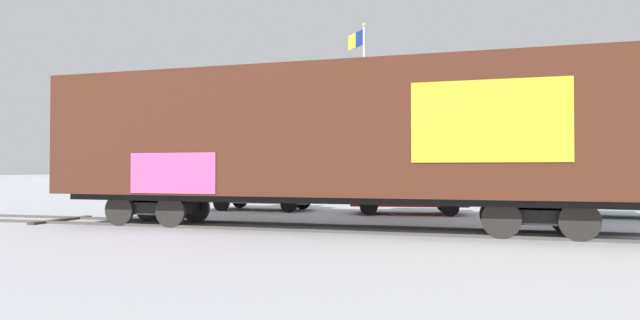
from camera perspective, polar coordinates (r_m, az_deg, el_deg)
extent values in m
plane|color=#B2B5BC|center=(14.32, 0.51, -7.69)|extent=(260.00, 260.00, 0.00)
cube|color=#4C4742|center=(13.61, 0.15, -7.87)|extent=(59.97, 1.97, 0.08)
cube|color=#4C4742|center=(14.99, 1.62, -7.24)|extent=(59.97, 1.97, 0.08)
cube|color=#423323|center=(18.60, -26.64, -5.94)|extent=(0.32, 2.51, 0.07)
cube|color=#472316|center=(14.24, 0.92, 3.05)|extent=(16.07, 3.37, 3.43)
cube|color=#2D2823|center=(14.49, 0.92, 10.31)|extent=(15.19, 0.87, 0.24)
cube|color=gold|center=(12.36, 18.20, 4.13)|extent=(3.52, 0.14, 1.89)
cube|color=#CC4C8C|center=(14.42, -16.02, -1.40)|extent=(2.57, 0.11, 1.10)
cube|color=black|center=(14.23, 0.92, -4.27)|extent=(15.71, 2.07, 0.20)
cube|color=black|center=(16.41, -17.39, -5.01)|extent=(2.14, 1.36, 0.36)
cylinder|color=black|center=(16.31, -21.29, -5.18)|extent=(0.92, 0.15, 0.92)
cylinder|color=black|center=(17.48, -18.45, -4.92)|extent=(0.92, 0.15, 0.92)
cylinder|color=black|center=(15.35, -16.18, -5.48)|extent=(0.92, 0.15, 0.92)
cylinder|color=black|center=(16.59, -13.56, -5.16)|extent=(0.92, 0.15, 0.92)
cube|color=black|center=(13.90, 22.72, -5.69)|extent=(2.14, 1.36, 0.36)
cylinder|color=black|center=(13.11, 19.40, -6.22)|extent=(0.92, 0.15, 0.92)
cylinder|color=black|center=(14.54, 19.02, -5.71)|extent=(0.92, 0.15, 0.92)
cylinder|color=black|center=(13.33, 26.76, -6.08)|extent=(0.92, 0.15, 0.92)
cylinder|color=black|center=(14.74, 25.66, -5.60)|extent=(0.92, 0.15, 0.92)
cylinder|color=silver|center=(24.09, 4.91, 4.90)|extent=(0.12, 0.12, 8.31)
sphere|color=#D8CC66|center=(24.89, 4.90, 14.65)|extent=(0.18, 0.18, 0.18)
cube|color=navy|center=(25.39, 3.99, 13.07)|extent=(0.92, 1.11, 0.72)
cube|color=yellow|center=(25.68, 3.59, 12.90)|extent=(0.48, 0.57, 0.72)
cube|color=silver|center=(93.47, 11.73, 1.37)|extent=(128.23, 29.19, 11.23)
cube|color=brown|center=(85.31, 15.35, 6.34)|extent=(4.19, 3.28, 2.77)
cube|color=brown|center=(89.43, -3.88, 6.10)|extent=(4.52, 4.42, 3.17)
cone|color=#193D23|center=(84.77, 0.76, 6.69)|extent=(1.88, 1.88, 3.76)
cone|color=#193D23|center=(90.65, -9.53, 6.19)|extent=(1.86, 1.86, 3.72)
cone|color=#193D23|center=(92.22, -0.67, 6.38)|extent=(2.39, 2.39, 4.78)
cube|color=#9E8966|center=(21.28, -6.31, -3.61)|extent=(4.29, 1.99, 0.77)
cube|color=#2D333D|center=(21.28, -6.43, -1.64)|extent=(2.35, 1.73, 0.69)
cylinder|color=black|center=(21.61, -1.91, -4.60)|extent=(0.65, 0.25, 0.64)
cylinder|color=black|center=(19.98, -3.44, -4.89)|extent=(0.65, 0.25, 0.64)
cylinder|color=black|center=(22.66, -8.85, -4.43)|extent=(0.65, 0.25, 0.64)
cylinder|color=black|center=(21.11, -10.83, -4.67)|extent=(0.65, 0.25, 0.64)
cube|color=#B21E1E|center=(19.55, 9.71, -3.98)|extent=(4.35, 2.27, 0.67)
cube|color=#2D333D|center=(19.52, 9.10, -1.91)|extent=(2.35, 1.89, 0.75)
cylinder|color=black|center=(20.54, 13.63, -4.76)|extent=(0.66, 0.28, 0.64)
cylinder|color=black|center=(18.78, 14.15, -5.10)|extent=(0.66, 0.28, 0.64)
cylinder|color=black|center=(20.47, 5.65, -4.80)|extent=(0.66, 0.28, 0.64)
cylinder|color=black|center=(18.70, 5.42, -5.15)|extent=(0.66, 0.28, 0.64)
cube|color=#1E5933|center=(20.62, 29.69, -3.67)|extent=(4.33, 2.48, 0.69)
cube|color=#2D333D|center=(20.58, 29.09, -1.73)|extent=(2.26, 1.96, 0.71)
cylinder|color=black|center=(21.40, 25.72, -4.53)|extent=(0.67, 0.32, 0.64)
cylinder|color=black|center=(19.66, 25.95, -4.85)|extent=(0.67, 0.32, 0.64)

